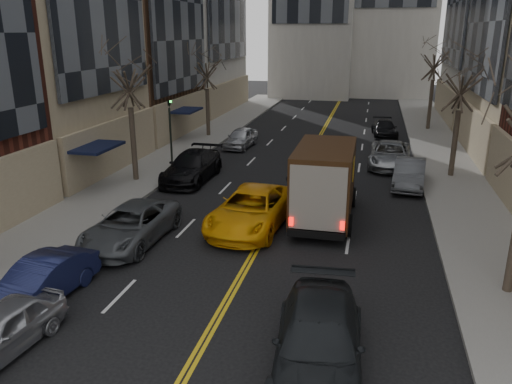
# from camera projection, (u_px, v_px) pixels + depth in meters

# --- Properties ---
(sidewalk_left) EXTENTS (4.00, 66.00, 0.15)m
(sidewalk_left) POSITION_uv_depth(u_px,v_px,m) (179.00, 152.00, 35.01)
(sidewalk_left) COLOR slate
(sidewalk_left) RESTS_ON ground
(sidewalk_right) EXTENTS (4.00, 66.00, 0.15)m
(sidewalk_right) POSITION_uv_depth(u_px,v_px,m) (449.00, 168.00, 31.08)
(sidewalk_right) COLOR slate
(sidewalk_right) RESTS_ON ground
(tree_lf_mid) EXTENTS (3.20, 3.20, 8.91)m
(tree_lf_mid) POSITION_uv_depth(u_px,v_px,m) (127.00, 63.00, 26.47)
(tree_lf_mid) COLOR #382D23
(tree_lf_mid) RESTS_ON sidewalk_left
(tree_lf_far) EXTENTS (3.20, 3.20, 8.12)m
(tree_lf_far) POSITION_uv_depth(u_px,v_px,m) (206.00, 60.00, 38.68)
(tree_lf_far) COLOR #382D23
(tree_lf_far) RESTS_ON sidewalk_left
(tree_rt_mid) EXTENTS (3.20, 3.20, 8.32)m
(tree_rt_mid) POSITION_uv_depth(u_px,v_px,m) (464.00, 70.00, 27.39)
(tree_rt_mid) COLOR #382D23
(tree_rt_mid) RESTS_ON sidewalk_right
(tree_rt_far) EXTENTS (3.20, 3.20, 9.11)m
(tree_rt_far) POSITION_uv_depth(u_px,v_px,m) (436.00, 49.00, 41.10)
(tree_rt_far) COLOR #382D23
(tree_rt_far) RESTS_ON sidewalk_right
(traffic_signal) EXTENTS (0.29, 0.26, 4.70)m
(traffic_signal) POSITION_uv_depth(u_px,v_px,m) (170.00, 128.00, 29.18)
(traffic_signal) COLOR black
(traffic_signal) RESTS_ON sidewalk_left
(ups_truck) EXTENTS (2.68, 6.46, 3.53)m
(ups_truck) POSITION_uv_depth(u_px,v_px,m) (325.00, 182.00, 22.22)
(ups_truck) COLOR black
(ups_truck) RESTS_ON ground
(observer_sedan) EXTENTS (2.63, 5.65, 1.60)m
(observer_sedan) POSITION_uv_depth(u_px,v_px,m) (319.00, 342.00, 12.49)
(observer_sedan) COLOR black
(observer_sedan) RESTS_ON ground
(taxi) EXTENTS (3.30, 6.25, 1.68)m
(taxi) POSITION_uv_depth(u_px,v_px,m) (252.00, 209.00, 21.64)
(taxi) COLOR #EB9E09
(taxi) RESTS_ON ground
(pedestrian) EXTENTS (0.42, 0.63, 1.69)m
(pedestrian) POSITION_uv_depth(u_px,v_px,m) (290.00, 193.00, 23.74)
(pedestrian) COLOR black
(pedestrian) RESTS_ON ground
(parked_lf_a) EXTENTS (1.96, 4.03, 1.33)m
(parked_lf_a) POSITION_uv_depth(u_px,v_px,m) (1.00, 330.00, 13.23)
(parked_lf_a) COLOR #ABACB3
(parked_lf_a) RESTS_ON ground
(parked_lf_b) EXTENTS (1.89, 4.32, 1.38)m
(parked_lf_b) POSITION_uv_depth(u_px,v_px,m) (41.00, 281.00, 15.74)
(parked_lf_b) COLOR #12173A
(parked_lf_b) RESTS_ON ground
(parked_lf_c) EXTENTS (2.64, 5.42, 1.48)m
(parked_lf_c) POSITION_uv_depth(u_px,v_px,m) (130.00, 225.00, 20.12)
(parked_lf_c) COLOR #4A4E52
(parked_lf_c) RESTS_ON ground
(parked_lf_d) EXTENTS (2.36, 5.64, 1.63)m
(parked_lf_d) POSITION_uv_depth(u_px,v_px,m) (192.00, 166.00, 28.55)
(parked_lf_d) COLOR black
(parked_lf_d) RESTS_ON ground
(parked_lf_e) EXTENTS (1.99, 4.29, 1.42)m
(parked_lf_e) POSITION_uv_depth(u_px,v_px,m) (241.00, 138.00, 36.67)
(parked_lf_e) COLOR #B7BAC0
(parked_lf_e) RESTS_ON ground
(parked_rt_a) EXTENTS (2.03, 4.71, 1.51)m
(parked_rt_a) POSITION_uv_depth(u_px,v_px,m) (410.00, 174.00, 27.34)
(parked_rt_a) COLOR #4B4E53
(parked_rt_a) RESTS_ON ground
(parked_rt_b) EXTENTS (2.72, 5.56, 1.52)m
(parked_rt_b) POSITION_uv_depth(u_px,v_px,m) (390.00, 155.00, 31.49)
(parked_rt_b) COLOR #A0A4A8
(parked_rt_b) RESTS_ON ground
(parked_rt_c) EXTENTS (2.26, 4.66, 1.31)m
(parked_rt_c) POSITION_uv_depth(u_px,v_px,m) (385.00, 129.00, 40.42)
(parked_rt_c) COLOR black
(parked_rt_c) RESTS_ON ground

